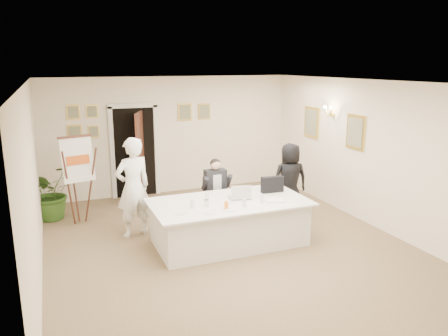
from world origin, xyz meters
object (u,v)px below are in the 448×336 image
Objects in this scene: seated_man at (216,191)px; flip_chart at (78,185)px; oj_glass at (226,205)px; standing_man at (133,187)px; steel_jug at (207,203)px; conference_table at (229,222)px; laptop at (239,190)px; potted_palm at (51,192)px; standing_woman at (290,180)px; paper_stack at (275,201)px; laptop_bag at (272,184)px.

flip_chart is (-2.50, 0.97, 0.14)m from seated_man.
standing_man is at bearing 132.96° from oj_glass.
steel_jug is (-0.25, 0.27, -0.01)m from oj_glass.
seated_man is at bearing 75.81° from oj_glass.
seated_man is 0.72× the size of standing_man.
laptop is (0.22, 0.11, 0.52)m from conference_table.
seated_man is 2.69m from flip_chart.
potted_palm is (-1.40, 1.54, -0.36)m from standing_man.
seated_man is at bearing -26.62° from potted_palm.
seated_man is 0.87× the size of standing_woman.
seated_man is at bearing 165.10° from standing_man.
conference_table is 0.62m from oj_glass.
flip_chart is 3.84m from paper_stack.
laptop_bag is (0.80, -0.81, 0.26)m from seated_man.
conference_table is 3.82m from potted_palm.
laptop_bag is at bearing 12.71° from steel_jug.
oj_glass reaches higher than steel_jug.
standing_man is 1.64× the size of potted_palm.
oj_glass is at bearing -96.66° from seated_man.
flip_chart is 13.34× the size of oj_glass.
flip_chart reaches higher than steel_jug.
standing_woman is 3.62× the size of laptop_bag.
standing_woman is at bearing -19.23° from potted_palm.
standing_man reaches higher than steel_jug.
standing_man is 1.49m from steel_jug.
flip_chart is 4.23m from standing_woman.
laptop is (2.58, -1.87, 0.11)m from flip_chart.
laptop_bag reaches higher than conference_table.
potted_palm reaches higher than paper_stack.
standing_man is at bearing 166.23° from laptop_bag.
flip_chart is 15.76× the size of steel_jug.
laptop_bag is 1.44m from steel_jug.
potted_palm is at bearing 152.71° from laptop_bag.
conference_table is 3.11m from flip_chart.
laptop reaches higher than paper_stack.
flip_chart reaches higher than laptop_bag.
seated_man is 1.44m from oj_glass.
laptop is 1.26× the size of paper_stack.
standing_woman reaches higher than steel_jug.
laptop is (0.08, -0.90, 0.26)m from seated_man.
flip_chart is 0.78m from potted_palm.
laptop reaches higher than steel_jug.
laptop is 0.72m from steel_jug.
laptop is (1.69, -0.87, -0.00)m from standing_man.
steel_jug is (-1.17, 0.20, 0.04)m from paper_stack.
standing_woman reaches higher than laptop.
conference_table is 1.56× the size of flip_chart.
standing_woman is (3.20, -0.06, -0.16)m from standing_man.
seated_man is at bearing 109.48° from laptop.
standing_man is 1.85m from oj_glass.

